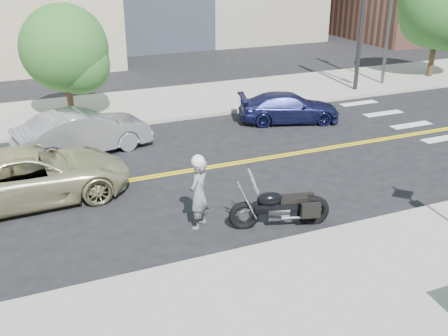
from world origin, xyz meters
name	(u,v)px	position (x,y,z in m)	size (l,w,h in m)	color
ground_plane	(207,168)	(0.00, 0.00, 0.00)	(120.00, 120.00, 0.00)	black
sidewalk_near	(345,301)	(0.00, -7.50, 0.07)	(60.00, 5.00, 0.15)	#9E9B91
sidewalk_far	(145,105)	(0.00, 7.50, 0.07)	(60.00, 5.00, 0.15)	#9E9B91
lamp_post	(392,0)	(12.00, 6.50, 4.15)	(0.16, 0.16, 8.00)	#4C4C51
motorcyclist	(199,192)	(-1.55, -3.48, 0.97)	(0.79, 0.77, 1.94)	silver
motorcycle	(281,199)	(0.34, -4.19, 0.75)	(2.47, 0.75, 1.51)	black
suv	(31,175)	(-5.22, -0.26, 0.74)	(2.46, 5.33, 1.48)	#C3BC8F
parked_car_silver	(83,132)	(-3.34, 2.85, 0.74)	(1.57, 4.50, 1.48)	#A1A3A9
parked_car_blue	(289,108)	(4.76, 3.20, 0.58)	(1.63, 4.01, 1.16)	#1A1D4E
tree_far_a	(64,48)	(-3.22, 6.72, 2.90)	(3.36, 3.36, 4.59)	#382619
tree_far_b	(440,8)	(15.32, 6.79, 3.64)	(4.13, 4.13, 5.71)	#382619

